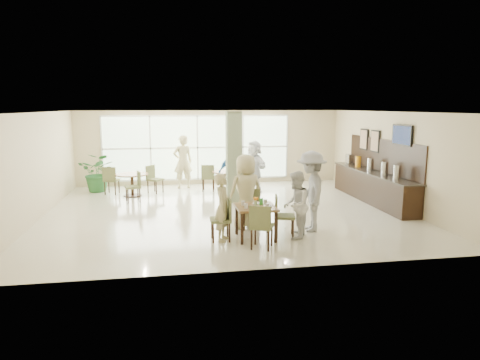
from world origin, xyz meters
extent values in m
plane|color=beige|center=(0.00, 0.00, 0.00)|extent=(10.00, 10.00, 0.00)
plane|color=white|center=(0.00, 0.00, 2.80)|extent=(10.00, 10.00, 0.00)
plane|color=beige|center=(0.00, 4.50, 1.40)|extent=(10.00, 0.00, 10.00)
plane|color=beige|center=(0.00, -4.50, 1.40)|extent=(10.00, 0.00, 10.00)
plane|color=beige|center=(-5.00, 0.00, 1.40)|extent=(0.00, 9.00, 9.00)
plane|color=beige|center=(5.00, 0.00, 1.40)|extent=(0.00, 9.00, 9.00)
plane|color=silver|center=(-0.50, 4.47, 1.40)|extent=(7.00, 0.00, 7.00)
cube|color=#68714F|center=(0.40, 1.20, 1.40)|extent=(0.45, 0.45, 2.80)
cube|color=brown|center=(0.32, -2.64, 0.72)|extent=(0.89, 0.89, 0.05)
cube|color=black|center=(-0.06, -3.01, 0.35)|extent=(0.06, 0.06, 0.70)
cube|color=black|center=(0.69, -3.01, 0.35)|extent=(0.06, 0.06, 0.70)
cube|color=black|center=(-0.06, -2.26, 0.35)|extent=(0.06, 0.06, 0.70)
cube|color=black|center=(0.69, -2.26, 0.35)|extent=(0.06, 0.06, 0.70)
cylinder|color=brown|center=(-2.81, 2.58, 0.73)|extent=(1.08, 1.08, 0.04)
cylinder|color=black|center=(-2.81, 2.58, 0.35)|extent=(0.10, 0.10, 0.71)
cylinder|color=black|center=(-2.81, 2.58, 0.01)|extent=(0.60, 0.60, 0.03)
cylinder|color=brown|center=(0.45, 2.65, 0.73)|extent=(1.15, 1.15, 0.04)
cylinder|color=black|center=(0.45, 2.65, 0.35)|extent=(0.10, 0.10, 0.71)
cylinder|color=black|center=(0.45, 2.65, 0.01)|extent=(0.60, 0.60, 0.03)
cylinder|color=white|center=(0.59, -2.44, 0.80)|extent=(0.08, 0.08, 0.10)
cylinder|color=white|center=(0.05, -2.52, 0.80)|extent=(0.08, 0.08, 0.10)
cylinder|color=white|center=(0.07, -2.82, 0.80)|extent=(0.08, 0.08, 0.10)
cylinder|color=white|center=(0.53, -2.87, 0.80)|extent=(0.08, 0.08, 0.10)
cylinder|color=white|center=(0.23, -2.96, 0.76)|extent=(0.20, 0.20, 0.01)
cylinder|color=white|center=(0.40, -2.41, 0.76)|extent=(0.20, 0.20, 0.01)
cylinder|color=white|center=(0.58, -2.71, 0.76)|extent=(0.20, 0.20, 0.01)
cylinder|color=#99B27F|center=(0.32, -2.64, 0.81)|extent=(0.07, 0.07, 0.12)
sphere|color=orange|center=(0.35, -2.64, 0.92)|extent=(0.07, 0.07, 0.07)
sphere|color=orange|center=(0.30, -2.61, 0.92)|extent=(0.07, 0.07, 0.07)
sphere|color=orange|center=(0.30, -2.66, 0.92)|extent=(0.07, 0.07, 0.07)
cube|color=green|center=(0.47, -2.54, 0.82)|extent=(0.09, 0.07, 0.15)
cube|color=black|center=(4.68, 0.50, 0.45)|extent=(0.60, 4.60, 0.90)
cube|color=black|center=(4.68, 0.50, 0.92)|extent=(0.64, 4.70, 0.04)
cube|color=black|center=(4.97, 0.50, 1.45)|extent=(0.04, 4.60, 1.00)
cylinder|color=silver|center=(4.68, -0.90, 1.14)|extent=(0.20, 0.20, 0.40)
cylinder|color=silver|center=(4.68, -0.20, 1.14)|extent=(0.20, 0.20, 0.40)
cylinder|color=silver|center=(4.68, 0.70, 1.14)|extent=(0.20, 0.20, 0.40)
cylinder|color=orange|center=(4.68, 1.60, 1.12)|extent=(0.18, 0.18, 0.36)
cube|color=silver|center=(4.68, 2.30, 1.12)|extent=(0.18, 0.30, 0.36)
cube|color=black|center=(4.94, -0.60, 2.15)|extent=(0.06, 1.00, 0.58)
cube|color=#7F99CC|center=(4.92, -0.60, 2.15)|extent=(0.01, 0.92, 0.50)
cube|color=black|center=(4.95, 1.00, 1.85)|extent=(0.04, 0.55, 0.70)
cube|color=#925B35|center=(4.92, 1.00, 1.85)|extent=(0.01, 0.47, 0.62)
cube|color=black|center=(4.95, 1.80, 1.85)|extent=(0.04, 0.55, 0.70)
cube|color=#925B35|center=(4.92, 1.80, 1.85)|extent=(0.01, 0.47, 0.62)
imported|color=#265F2A|center=(-4.02, 3.55, 0.68)|extent=(1.49, 1.49, 1.35)
imported|color=#C8BC85|center=(-0.42, -2.66, 0.76)|extent=(0.53, 0.64, 1.52)
imported|color=#C8BC85|center=(0.25, -1.74, 0.91)|extent=(0.99, 0.71, 1.82)
imported|color=white|center=(1.21, -2.74, 0.77)|extent=(0.84, 0.92, 1.53)
imported|color=#A8A8AA|center=(1.74, -2.24, 0.96)|extent=(0.90, 1.34, 1.92)
imported|color=#4287C8|center=(0.43, 1.76, 0.84)|extent=(1.11, 0.86, 1.68)
imported|color=white|center=(1.33, 2.68, 0.89)|extent=(1.32, 1.81, 1.79)
imported|color=#C8BC85|center=(-1.09, 3.69, 0.97)|extent=(0.79, 0.60, 1.94)
camera|label=1|loc=(-1.55, -11.78, 2.96)|focal=32.00mm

